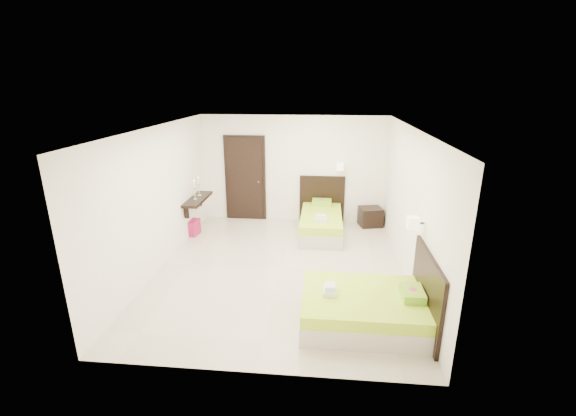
# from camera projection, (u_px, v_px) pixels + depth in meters

# --- Properties ---
(floor) EXTENTS (5.50, 5.50, 0.00)m
(floor) POSITION_uv_depth(u_px,v_px,m) (281.00, 268.00, 7.23)
(floor) COLOR beige
(floor) RESTS_ON ground
(bed_single) EXTENTS (1.11, 1.85, 1.52)m
(bed_single) POSITION_uv_depth(u_px,v_px,m) (321.00, 221.00, 8.88)
(bed_single) COLOR beige
(bed_single) RESTS_ON ground
(bed_double) EXTENTS (1.76, 1.50, 1.45)m
(bed_double) POSITION_uv_depth(u_px,v_px,m) (368.00, 307.00, 5.51)
(bed_double) COLOR beige
(bed_double) RESTS_ON ground
(nightstand) EXTENTS (0.60, 0.56, 0.45)m
(nightstand) POSITION_uv_depth(u_px,v_px,m) (370.00, 217.00, 9.33)
(nightstand) COLOR black
(nightstand) RESTS_ON ground
(ottoman) EXTENTS (0.39, 0.39, 0.35)m
(ottoman) POSITION_uv_depth(u_px,v_px,m) (190.00, 227.00, 8.80)
(ottoman) COLOR #971444
(ottoman) RESTS_ON ground
(door) EXTENTS (1.02, 0.15, 2.14)m
(door) POSITION_uv_depth(u_px,v_px,m) (245.00, 179.00, 9.56)
(door) COLOR black
(door) RESTS_ON ground
(console_shelf) EXTENTS (0.35, 1.20, 0.78)m
(console_shelf) POSITION_uv_depth(u_px,v_px,m) (197.00, 199.00, 8.68)
(console_shelf) COLOR black
(console_shelf) RESTS_ON ground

